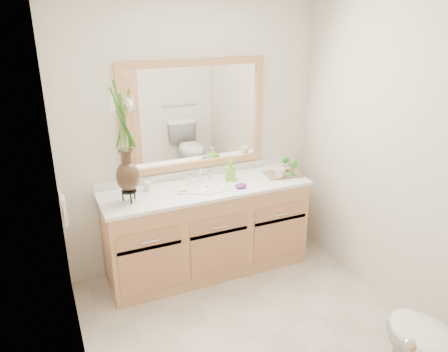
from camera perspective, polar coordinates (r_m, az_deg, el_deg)
name	(u,v)px	position (r m, az deg, el deg)	size (l,w,h in m)	color
floor	(259,337)	(3.47, 4.53, -20.25)	(2.60, 2.60, 0.00)	beige
wall_back	(194,138)	(3.95, -3.94, 5.04)	(2.40, 0.02, 2.40)	silver
wall_front	(424,306)	(1.94, 24.72, -15.19)	(2.40, 0.02, 2.40)	silver
wall_left	(69,223)	(2.52, -19.59, -5.86)	(0.02, 2.60, 2.40)	silver
wall_right	(404,163)	(3.54, 22.51, 1.52)	(0.02, 2.60, 2.40)	silver
vanity	(207,230)	(4.00, -2.23, -7.09)	(1.80, 0.55, 0.80)	tan
counter	(206,188)	(3.82, -2.32, -1.59)	(1.84, 0.57, 0.03)	white
sink	(207,193)	(3.82, -2.21, -2.23)	(0.38, 0.34, 0.23)	white
mirror	(194,116)	(3.87, -3.90, 7.87)	(1.32, 0.04, 0.97)	white
switch_plate	(64,205)	(3.30, -20.17, -3.61)	(0.02, 0.12, 0.12)	white
flower_vase	(124,128)	(3.41, -12.98, 6.18)	(0.22, 0.22, 0.90)	black
tumbler	(148,186)	(3.77, -9.96, -1.33)	(0.06, 0.06, 0.08)	silver
soap_dish	(183,191)	(3.70, -5.39, -2.01)	(0.10, 0.10, 0.03)	silver
soap_bottle	(230,171)	(3.93, 0.81, 0.68)	(0.08, 0.08, 0.17)	#77D131
purple_dish	(241,186)	(3.79, 2.21, -1.26)	(0.10, 0.08, 0.04)	#632672
tray	(283,174)	(4.11, 7.68, 0.23)	(0.32, 0.22, 0.02)	brown
mug_left	(279,172)	(4.00, 7.26, 0.49)	(0.09, 0.09, 0.09)	silver
mug_right	(283,166)	(4.15, 7.67, 1.26)	(0.10, 0.09, 0.10)	silver
goblet_front	(294,165)	(4.04, 9.08, 1.49)	(0.07, 0.07, 0.15)	#2A7D29
goblet_back	(286,161)	(4.15, 8.08, 1.98)	(0.06, 0.06, 0.15)	#2A7D29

